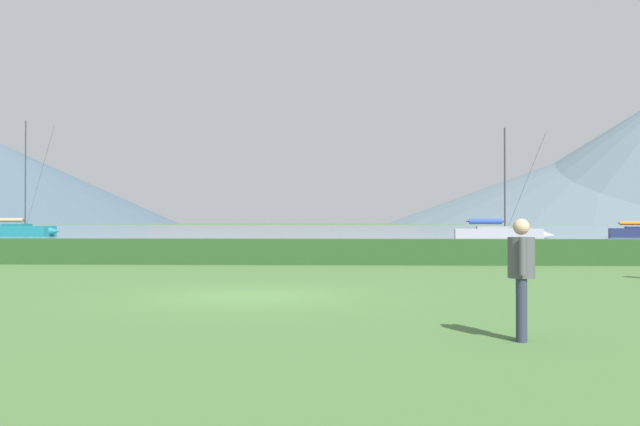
% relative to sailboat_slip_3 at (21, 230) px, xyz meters
% --- Properties ---
extents(ground_plane, '(1000.00, 1000.00, 0.00)m').
position_rel_sailboat_slip_3_xyz_m(ground_plane, '(32.72, -57.11, -0.70)').
color(ground_plane, '#477038').
extents(harbor_water, '(320.00, 246.00, 0.00)m').
position_rel_sailboat_slip_3_xyz_m(harbor_water, '(32.72, 79.89, -0.70)').
color(harbor_water, gray).
rests_on(harbor_water, ground_plane).
extents(hedge_line, '(80.00, 1.20, 0.95)m').
position_rel_sailboat_slip_3_xyz_m(hedge_line, '(32.72, -46.11, -0.23)').
color(hedge_line, '#284C23').
rests_on(hedge_line, ground_plane).
extents(sailboat_slip_3, '(8.36, 3.38, 12.36)m').
position_rel_sailboat_slip_3_xyz_m(sailboat_slip_3, '(0.00, 0.00, 0.00)').
color(sailboat_slip_3, '#19707A').
rests_on(sailboat_slip_3, harbor_water).
extents(sailboat_slip_5, '(7.70, 2.90, 8.86)m').
position_rel_sailboat_slip_3_xyz_m(sailboat_slip_5, '(46.58, -18.08, -0.08)').
color(sailboat_slip_5, '#9E9EA3').
rests_on(sailboat_slip_5, harbor_water).
extents(person_seated_viewer, '(0.36, 0.56, 1.65)m').
position_rel_sailboat_slip_3_xyz_m(person_seated_viewer, '(37.16, -62.44, 0.27)').
color(person_seated_viewer, '#2D3347').
rests_on(person_seated_viewer, ground_plane).
extents(distant_hill_far_shoulder, '(265.53, 265.53, 48.00)m').
position_rel_sailboat_slip_3_xyz_m(distant_hill_far_shoulder, '(191.33, 348.86, 23.30)').
color(distant_hill_far_shoulder, slate).
rests_on(distant_hill_far_shoulder, ground_plane).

